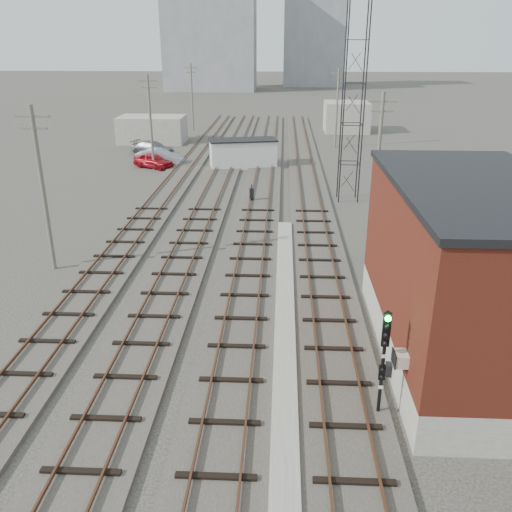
# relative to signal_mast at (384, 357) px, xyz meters

# --- Properties ---
(ground) EXTENTS (320.00, 320.00, 0.00)m
(ground) POSITION_rel_signal_mast_xyz_m (-3.70, 52.11, -2.37)
(ground) COLOR #282621
(ground) RESTS_ON ground
(track_right) EXTENTS (3.20, 90.00, 0.39)m
(track_right) POSITION_rel_signal_mast_xyz_m (-1.20, 31.11, -2.26)
(track_right) COLOR #332D28
(track_right) RESTS_ON ground
(track_mid_right) EXTENTS (3.20, 90.00, 0.39)m
(track_mid_right) POSITION_rel_signal_mast_xyz_m (-5.20, 31.11, -2.26)
(track_mid_right) COLOR #332D28
(track_mid_right) RESTS_ON ground
(track_mid_left) EXTENTS (3.20, 90.00, 0.39)m
(track_mid_left) POSITION_rel_signal_mast_xyz_m (-9.20, 31.11, -2.26)
(track_mid_left) COLOR #332D28
(track_mid_left) RESTS_ON ground
(track_left) EXTENTS (3.20, 90.00, 0.39)m
(track_left) POSITION_rel_signal_mast_xyz_m (-13.20, 31.11, -2.26)
(track_left) COLOR #332D28
(track_left) RESTS_ON ground
(platform_curb) EXTENTS (0.90, 28.00, 0.26)m
(platform_curb) POSITION_rel_signal_mast_xyz_m (-3.20, 6.11, -2.24)
(platform_curb) COLOR gray
(platform_curb) RESTS_ON ground
(brick_building) EXTENTS (6.54, 12.20, 7.22)m
(brick_building) POSITION_rel_signal_mast_xyz_m (3.80, 4.11, 1.26)
(brick_building) COLOR gray
(brick_building) RESTS_ON ground
(lattice_tower) EXTENTS (1.60, 1.60, 15.00)m
(lattice_tower) POSITION_rel_signal_mast_xyz_m (1.80, 27.11, 5.13)
(lattice_tower) COLOR black
(lattice_tower) RESTS_ON ground
(utility_pole_left_a) EXTENTS (1.80, 0.24, 9.00)m
(utility_pole_left_a) POSITION_rel_signal_mast_xyz_m (-16.20, 12.11, 2.43)
(utility_pole_left_a) COLOR #595147
(utility_pole_left_a) RESTS_ON ground
(utility_pole_left_b) EXTENTS (1.80, 0.24, 9.00)m
(utility_pole_left_b) POSITION_rel_signal_mast_xyz_m (-16.20, 37.11, 2.43)
(utility_pole_left_b) COLOR #595147
(utility_pole_left_b) RESTS_ON ground
(utility_pole_left_c) EXTENTS (1.80, 0.24, 9.00)m
(utility_pole_left_c) POSITION_rel_signal_mast_xyz_m (-16.20, 62.11, 2.43)
(utility_pole_left_c) COLOR #595147
(utility_pole_left_c) RESTS_ON ground
(utility_pole_right_a) EXTENTS (1.80, 0.24, 9.00)m
(utility_pole_right_a) POSITION_rel_signal_mast_xyz_m (2.80, 20.11, 2.43)
(utility_pole_right_a) COLOR #595147
(utility_pole_right_a) RESTS_ON ground
(utility_pole_right_b) EXTENTS (1.80, 0.24, 9.00)m
(utility_pole_right_b) POSITION_rel_signal_mast_xyz_m (2.80, 50.11, 2.43)
(utility_pole_right_b) COLOR #595147
(utility_pole_right_b) RESTS_ON ground
(apartment_left) EXTENTS (22.00, 14.00, 30.00)m
(apartment_left) POSITION_rel_signal_mast_xyz_m (-21.70, 127.11, 12.63)
(apartment_left) COLOR gray
(apartment_left) RESTS_ON ground
(apartment_right) EXTENTS (16.00, 12.00, 26.00)m
(apartment_right) POSITION_rel_signal_mast_xyz_m (4.30, 142.11, 10.63)
(apartment_right) COLOR gray
(apartment_right) RESTS_ON ground
(shed_left) EXTENTS (8.00, 5.00, 3.20)m
(shed_left) POSITION_rel_signal_mast_xyz_m (-19.70, 52.11, -0.77)
(shed_left) COLOR gray
(shed_left) RESTS_ON ground
(shed_right) EXTENTS (6.00, 6.00, 4.00)m
(shed_right) POSITION_rel_signal_mast_xyz_m (5.30, 62.11, -0.37)
(shed_right) COLOR gray
(shed_right) RESTS_ON ground
(signal_mast) EXTENTS (0.40, 0.41, 4.03)m
(signal_mast) POSITION_rel_signal_mast_xyz_m (0.00, 0.00, 0.00)
(signal_mast) COLOR gray
(signal_mast) RESTS_ON ground
(switch_stand) EXTENTS (0.36, 0.36, 1.35)m
(switch_stand) POSITION_rel_signal_mast_xyz_m (-5.84, 25.98, -1.73)
(switch_stand) COLOR black
(switch_stand) RESTS_ON ground
(site_trailer) EXTENTS (7.16, 4.29, 2.81)m
(site_trailer) POSITION_rel_signal_mast_xyz_m (-7.42, 38.55, -0.95)
(site_trailer) COLOR silver
(site_trailer) RESTS_ON ground
(car_red) EXTENTS (4.55, 3.52, 1.45)m
(car_red) POSITION_rel_signal_mast_xyz_m (-16.39, 37.85, -1.64)
(car_red) COLOR maroon
(car_red) RESTS_ON ground
(car_silver) EXTENTS (4.95, 2.21, 1.58)m
(car_silver) POSITION_rel_signal_mast_xyz_m (-16.12, 39.62, -1.58)
(car_silver) COLOR #A3A5AB
(car_silver) RESTS_ON ground
(car_grey) EXTENTS (5.52, 3.85, 1.48)m
(car_grey) POSITION_rel_signal_mast_xyz_m (-17.94, 44.48, -1.63)
(car_grey) COLOR slate
(car_grey) RESTS_ON ground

